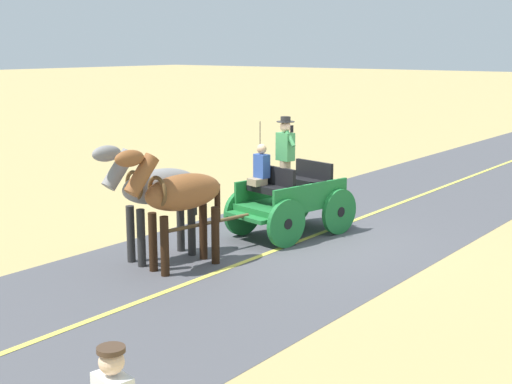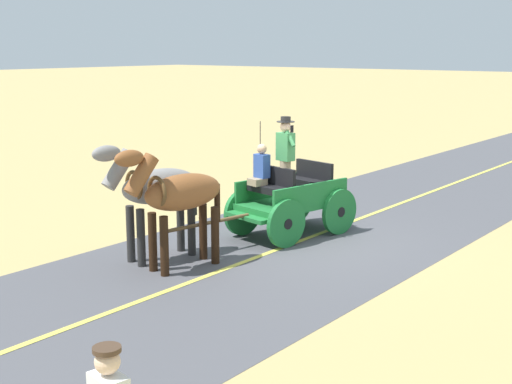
{
  "view_description": "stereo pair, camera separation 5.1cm",
  "coord_description": "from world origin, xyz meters",
  "views": [
    {
      "loc": [
        -7.78,
        11.61,
        3.87
      ],
      "look_at": [
        0.46,
        0.92,
        1.1
      ],
      "focal_mm": 49.98,
      "sensor_mm": 36.0,
      "label": 1
    },
    {
      "loc": [
        -7.82,
        11.57,
        3.87
      ],
      "look_at": [
        0.46,
        0.92,
        1.1
      ],
      "focal_mm": 49.98,
      "sensor_mm": 36.0,
      "label": 2
    }
  ],
  "objects": [
    {
      "name": "ground_plane",
      "position": [
        0.0,
        0.0,
        0.0
      ],
      "size": [
        200.0,
        200.0,
        0.0
      ],
      "primitive_type": "plane",
      "color": "tan"
    },
    {
      "name": "road_centre_stripe",
      "position": [
        0.0,
        0.0,
        0.01
      ],
      "size": [
        0.12,
        160.0,
        0.0
      ],
      "primitive_type": "cube",
      "color": "#DBCC4C",
      "rests_on": "road_surface"
    },
    {
      "name": "horse_off_side",
      "position": [
        1.39,
        2.71,
        1.32
      ],
      "size": [
        0.87,
        2.15,
        2.21
      ],
      "color": "gray",
      "rests_on": "ground"
    },
    {
      "name": "horse_drawn_carriage",
      "position": [
        0.47,
        -0.2,
        0.82
      ],
      "size": [
        1.83,
        4.51,
        2.5
      ],
      "color": "#1E7233",
      "rests_on": "ground"
    },
    {
      "name": "road_surface",
      "position": [
        0.0,
        0.0,
        0.0
      ],
      "size": [
        5.57,
        160.0,
        0.01
      ],
      "primitive_type": "cube",
      "color": "#4C4C51",
      "rests_on": "ground"
    },
    {
      "name": "horse_near_side",
      "position": [
        0.68,
        2.84,
        1.32
      ],
      "size": [
        0.86,
        2.15,
        2.21
      ],
      "color": "brown",
      "rests_on": "ground"
    },
    {
      "name": "traffic_cone",
      "position": [
        2.43,
        -2.21,
        0.25
      ],
      "size": [
        0.32,
        0.32,
        0.5
      ],
      "primitive_type": "cone",
      "color": "orange",
      "rests_on": "ground"
    }
  ]
}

